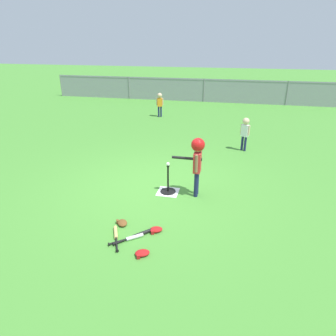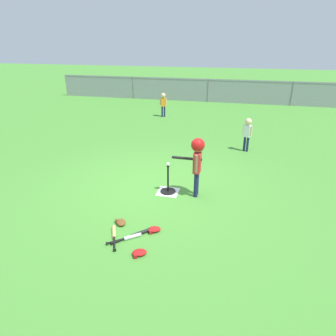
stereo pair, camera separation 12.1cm
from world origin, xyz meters
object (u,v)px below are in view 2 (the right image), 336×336
batter_child (197,156)px  glove_tossed_aside (139,253)px  fielder_near_right (163,102)px  glove_by_plate (121,222)px  spare_bat_wood (114,234)px  glove_near_bats (154,229)px  spare_bat_black (137,234)px  baseball_on_tee (168,164)px  batting_tee (168,188)px  fielder_deep_left (247,130)px  spare_bat_silver (129,237)px

batter_child → glove_tossed_aside: bearing=-104.6°
fielder_near_right → glove_by_plate: (1.25, -7.75, -0.59)m
spare_bat_wood → glove_near_bats: glove_near_bats is taller
glove_near_bats → batter_child: bearing=71.2°
fielder_near_right → spare_bat_black: fielder_near_right is taller
baseball_on_tee → glove_tossed_aside: bearing=-88.4°
batting_tee → baseball_on_tee: (-0.00, 0.00, 0.55)m
spare_bat_wood → glove_by_plate: glove_by_plate is taller
fielder_deep_left → spare_bat_black: bearing=-110.5°
spare_bat_silver → glove_tossed_aside: (0.28, -0.32, 0.01)m
batter_child → spare_bat_black: size_ratio=2.29×
glove_by_plate → glove_tossed_aside: size_ratio=1.02×
batting_tee → glove_near_bats: size_ratio=2.26×
glove_tossed_aside → glove_near_bats: bearing=85.5°
baseball_on_tee → spare_bat_wood: size_ratio=0.12×
batter_child → spare_bat_silver: 2.08m
fielder_deep_left → spare_bat_black: 4.91m
fielder_near_right → spare_bat_wood: (1.27, -8.09, -0.60)m
fielder_deep_left → spare_bat_silver: bearing=-111.0°
fielder_deep_left → fielder_near_right: (-3.33, 3.44, 0.01)m
batter_child → baseball_on_tee: bearing=179.7°
fielder_near_right → fielder_deep_left: bearing=-45.9°
spare_bat_black → spare_bat_silver: bearing=-130.5°
spare_bat_wood → fielder_near_right: bearing=98.9°
spare_bat_silver → glove_near_bats: bearing=42.0°
fielder_near_right → glove_tossed_aside: bearing=-77.8°
batting_tee → glove_by_plate: bearing=-110.9°
spare_bat_black → glove_by_plate: 0.46m
spare_bat_silver → glove_by_plate: bearing=128.2°
batting_tee → fielder_near_right: (-1.76, 6.40, 0.54)m
baseball_on_tee → batter_child: bearing=-0.3°
batting_tee → fielder_deep_left: size_ratio=0.62×
spare_bat_wood → spare_bat_black: (0.36, 0.08, -0.00)m
glove_tossed_aside → spare_bat_wood: bearing=148.0°
fielder_deep_left → glove_tossed_aside: 5.26m
batting_tee → batter_child: (0.59, -0.00, 0.79)m
batter_child → spare_bat_silver: bearing=-115.4°
batting_tee → fielder_near_right: 6.66m
baseball_on_tee → fielder_deep_left: 3.35m
batter_child → glove_by_plate: bearing=-129.3°
batting_tee → fielder_near_right: bearing=105.4°
spare_bat_wood → glove_near_bats: 0.66m
batting_tee → glove_by_plate: (-0.52, -1.35, -0.06)m
spare_bat_black → spare_bat_wood: bearing=-166.8°
fielder_deep_left → glove_by_plate: (-2.09, -4.31, -0.58)m
fielder_near_right → spare_bat_black: 8.19m
baseball_on_tee → spare_bat_black: size_ratio=0.14×
batter_child → glove_tossed_aside: size_ratio=4.62×
spare_bat_black → glove_near_bats: 0.31m
baseball_on_tee → fielder_near_right: fielder_near_right is taller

